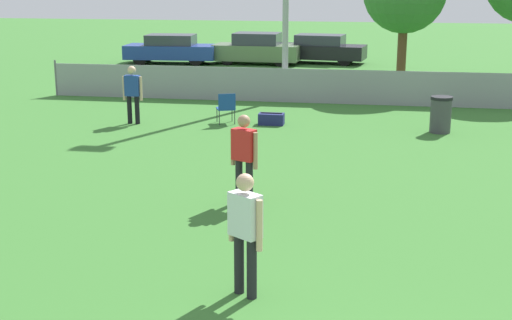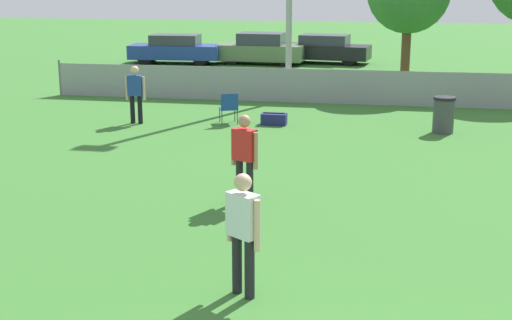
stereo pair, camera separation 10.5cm
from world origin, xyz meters
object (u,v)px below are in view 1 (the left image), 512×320
Objects in this scene: player_defender_red at (244,153)px; parked_car_olive at (257,49)px; player_receiver_white at (245,226)px; trash_bin at (441,114)px; parked_car_dark at (320,49)px; parked_car_blue at (171,49)px; spectator_in_blue at (133,91)px; gear_bag_sideline at (271,119)px; folding_chair_sideline at (226,106)px.

parked_car_olive is (-3.39, 20.69, -0.26)m from player_defender_red.
player_receiver_white is (0.74, -3.75, 0.00)m from player_defender_red.
parked_car_dark is (-4.46, 14.71, 0.18)m from trash_bin.
player_receiver_white is 25.30m from parked_car_dark.
parked_car_dark reaches higher than trash_bin.
parked_car_blue is 6.96m from parked_car_dark.
trash_bin is at bearing -65.79° from parked_car_dark.
player_defender_red is 1.02× the size of spectator_in_blue.
spectator_in_blue is at bearing 149.90° from player_defender_red.
trash_bin is 0.22× the size of parked_car_blue.
parked_car_blue is 1.07× the size of parked_car_olive.
parked_car_olive is at bearing 101.57° from gear_bag_sideline.
player_receiver_white is at bearing 81.90° from folding_chair_sideline.
player_receiver_white is at bearing 116.24° from spectator_in_blue.
gear_bag_sideline is at bearing 177.10° from trash_bin.
parked_car_dark is at bearing 7.74° from parked_car_blue.
folding_chair_sideline is 14.65m from parked_car_dark.
player_receiver_white reaches higher than gear_bag_sideline.
parked_car_dark is (3.84, 15.02, -0.26)m from spectator_in_blue.
folding_chair_sideline is (-2.59, 10.67, -0.46)m from player_receiver_white.
gear_bag_sideline is (-4.51, 0.23, -0.32)m from trash_bin.
spectator_in_blue is at bearing -96.99° from parked_car_dark.
parked_car_olive is at bearing 134.37° from player_receiver_white.
parked_car_blue is (-7.38, 20.17, -0.28)m from player_defender_red.
player_defender_red is 3.83m from player_receiver_white.
folding_chair_sideline is 0.21× the size of parked_car_olive.
folding_chair_sideline is 1.24× the size of gear_bag_sideline.
player_receiver_white is at bearing -79.75° from parked_car_dark.
parked_car_blue is (-8.12, 23.92, -0.28)m from player_receiver_white.
player_receiver_white is 0.40× the size of parked_car_olive.
player_receiver_white reaches higher than parked_car_olive.
trash_bin is 17.51m from parked_car_blue.
parked_car_dark reaches higher than gear_bag_sideline.
spectator_in_blue is 1.86× the size of folding_chair_sideline.
spectator_in_blue reaches higher than folding_chair_sideline.
trash_bin is (5.76, -0.12, -0.01)m from folding_chair_sideline.
player_receiver_white is 11.45m from spectator_in_blue.
spectator_in_blue is 0.37× the size of parked_car_blue.
spectator_in_blue is 3.90m from gear_bag_sideline.
player_defender_red is 1.89× the size of folding_chair_sideline.
parked_car_dark is at bearing 89.80° from gear_bag_sideline.
player_defender_red reaches higher than parked_car_blue.
player_receiver_white is at bearing -74.58° from parked_car_blue.
parked_car_dark is (6.83, 1.34, -0.01)m from parked_car_blue.
parked_car_dark is (-1.29, 25.26, -0.28)m from player_receiver_white.
folding_chair_sideline is at bearing -70.67° from parked_car_blue.
player_receiver_white is 0.38× the size of parked_car_blue.
player_defender_red and player_receiver_white have the same top height.
parked_car_blue is (-3.00, 13.69, -0.26)m from spectator_in_blue.
folding_chair_sideline is at bearing 138.40° from player_receiver_white.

